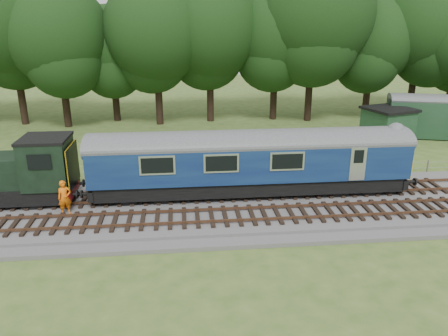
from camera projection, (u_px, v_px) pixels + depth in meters
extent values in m
plane|color=#3E5B21|center=(158.00, 213.00, 23.91)|extent=(120.00, 120.00, 0.00)
cube|color=#4C4C4F|center=(158.00, 210.00, 23.86)|extent=(70.00, 7.00, 0.35)
cube|color=brown|center=(158.00, 200.00, 24.39)|extent=(66.50, 0.07, 0.14)
cube|color=brown|center=(159.00, 190.00, 25.74)|extent=(66.50, 0.07, 0.14)
cube|color=brown|center=(156.00, 224.00, 21.57)|extent=(66.50, 0.07, 0.14)
cube|color=brown|center=(157.00, 212.00, 22.92)|extent=(66.50, 0.07, 0.14)
cube|color=black|center=(250.00, 182.00, 25.38)|extent=(17.46, 2.52, 0.85)
cube|color=#0E1A4F|center=(250.00, 159.00, 24.91)|extent=(18.00, 2.80, 2.05)
cube|color=gold|center=(400.00, 160.00, 25.88)|extent=(0.06, 2.74, 1.30)
cube|color=black|center=(349.00, 182.00, 26.01)|extent=(2.60, 2.00, 0.55)
cube|color=black|center=(146.00, 189.00, 24.88)|extent=(2.60, 2.00, 0.55)
cube|color=black|center=(48.00, 162.00, 23.80)|extent=(2.40, 2.55, 2.60)
cube|color=maroon|center=(73.00, 189.00, 24.43)|extent=(0.25, 2.60, 0.55)
cube|color=gold|center=(73.00, 165.00, 23.99)|extent=(0.06, 2.55, 2.30)
imported|color=orange|center=(65.00, 198.00, 22.67)|extent=(0.81, 0.69, 1.87)
cube|color=#1C3E21|center=(387.00, 126.00, 37.27)|extent=(4.09, 4.09, 2.71)
cube|color=black|center=(390.00, 109.00, 36.79)|extent=(4.50, 4.50, 0.22)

